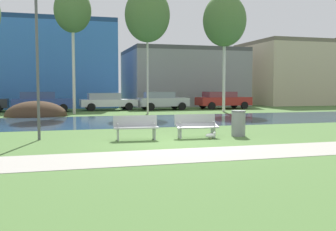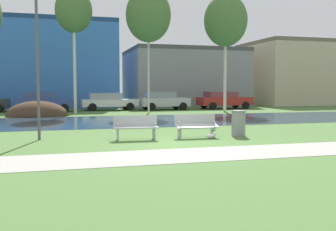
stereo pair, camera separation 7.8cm
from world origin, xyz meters
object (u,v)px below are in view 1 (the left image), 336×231
at_px(bench_right, 196,125).
at_px(parked_suv_fifth_red, 222,100).
at_px(trash_bin, 238,123).
at_px(parked_hatch_third_white, 107,101).
at_px(streetlamp, 37,32).
at_px(parked_sedan_second_blue, 42,101).
at_px(seagull, 211,135).
at_px(parked_wagon_fourth_silver, 162,100).
at_px(bench_left, 136,127).

height_order(bench_right, parked_suv_fifth_red, parked_suv_fifth_red).
relative_size(bench_right, trash_bin, 1.64).
bearing_deg(parked_suv_fifth_red, parked_hatch_third_white, 177.10).
distance_m(streetlamp, parked_sedan_second_blue, 16.78).
bearing_deg(trash_bin, seagull, -159.48).
bearing_deg(seagull, parked_suv_fifth_red, 65.12).
height_order(trash_bin, parked_suv_fifth_red, parked_suv_fifth_red).
xyz_separation_m(bench_right, parked_wagon_fourth_silver, (3.35, 17.66, 0.32)).
bearing_deg(bench_left, parked_wagon_fourth_silver, 72.23).
bearing_deg(parked_suv_fifth_red, bench_right, -116.51).
height_order(bench_left, bench_right, same).
xyz_separation_m(seagull, parked_sedan_second_blue, (-6.64, 17.90, 0.68)).
distance_m(parked_wagon_fourth_silver, parked_suv_fifth_red, 5.53).
xyz_separation_m(trash_bin, parked_hatch_third_white, (-2.88, 18.31, 0.24)).
distance_m(bench_right, seagull, 0.73).
height_order(bench_left, parked_wagon_fourth_silver, parked_wagon_fourth_silver).
height_order(streetlamp, parked_hatch_third_white, streetlamp).
relative_size(bench_left, seagull, 3.66).
height_order(parked_sedan_second_blue, parked_wagon_fourth_silver, parked_sedan_second_blue).
bearing_deg(bench_right, bench_left, 180.00).
xyz_separation_m(bench_right, parked_hatch_third_white, (-1.15, 18.31, 0.28)).
distance_m(bench_left, streetlamp, 4.84).
distance_m(bench_right, streetlamp, 6.65).
xyz_separation_m(bench_left, trash_bin, (4.04, -0.01, 0.04)).
bearing_deg(parked_sedan_second_blue, parked_wagon_fourth_silver, 1.63).
bearing_deg(parked_hatch_third_white, trash_bin, -81.06).
distance_m(trash_bin, streetlamp, 8.17).
relative_size(bench_right, parked_wagon_fourth_silver, 0.39).
bearing_deg(parked_wagon_fourth_silver, bench_right, -100.75).
distance_m(trash_bin, seagull, 1.49).
relative_size(trash_bin, parked_wagon_fourth_silver, 0.24).
xyz_separation_m(parked_hatch_third_white, parked_wagon_fourth_silver, (4.50, -0.64, 0.04)).
xyz_separation_m(bench_right, trash_bin, (1.74, -0.01, 0.04)).
relative_size(streetlamp, parked_suv_fifth_red, 1.21).
bearing_deg(parked_hatch_third_white, parked_sedan_second_blue, -169.81).
xyz_separation_m(trash_bin, parked_wagon_fourth_silver, (1.62, 17.67, 0.28)).
distance_m(parked_sedan_second_blue, parked_hatch_third_white, 5.19).
distance_m(parked_hatch_third_white, parked_wagon_fourth_silver, 4.54).
relative_size(bench_right, parked_suv_fifth_red, 0.34).
relative_size(parked_hatch_third_white, parked_suv_fifth_red, 0.98).
bearing_deg(parked_hatch_third_white, seagull, -85.34).
bearing_deg(trash_bin, streetlamp, 173.09).
xyz_separation_m(bench_left, parked_suv_fifth_red, (11.19, 17.80, 0.33)).
distance_m(streetlamp, parked_hatch_third_white, 18.26).
bearing_deg(bench_right, streetlamp, 171.07).
relative_size(bench_right, parked_sedan_second_blue, 0.36).
relative_size(streetlamp, parked_sedan_second_blue, 1.29).
distance_m(streetlamp, parked_suv_fifth_red, 22.51).
bearing_deg(trash_bin, parked_hatch_third_white, 98.94).
distance_m(bench_right, parked_hatch_third_white, 18.35).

